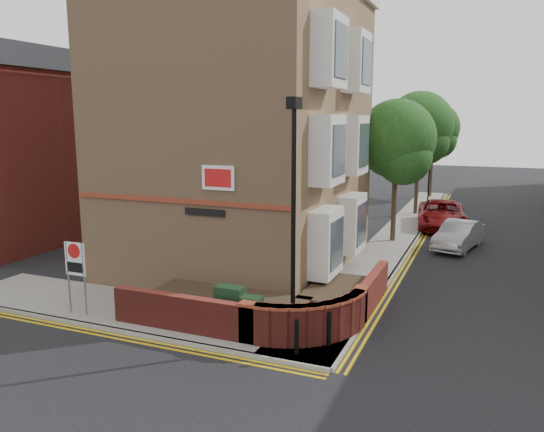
{
  "coord_description": "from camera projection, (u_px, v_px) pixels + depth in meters",
  "views": [
    {
      "loc": [
        6.17,
        -11.25,
        5.9
      ],
      "look_at": [
        -0.15,
        4.0,
        2.85
      ],
      "focal_mm": 35.0,
      "sensor_mm": 36.0,
      "label": 1
    }
  ],
  "objects": [
    {
      "name": "kerb_main_near",
      "position": [
        419.0,
        235.0,
        27.01
      ],
      "size": [
        0.15,
        32.0,
        0.12
      ],
      "primitive_type": "cube",
      "color": "gray",
      "rests_on": "ground"
    },
    {
      "name": "tree_near",
      "position": [
        397.0,
        144.0,
        24.77
      ],
      "size": [
        3.64,
        3.65,
        6.7
      ],
      "color": "#382B1E",
      "rests_on": "pavement_main"
    },
    {
      "name": "pavement_main",
      "position": [
        399.0,
        233.0,
        27.39
      ],
      "size": [
        2.0,
        32.0,
        0.12
      ],
      "primitive_type": "cube",
      "color": "gray",
      "rests_on": "ground"
    },
    {
      "name": "side_building",
      "position": [
        21.0,
        147.0,
        25.71
      ],
      "size": [
        6.4,
        10.4,
        9.0
      ],
      "color": "maroon",
      "rests_on": "ground"
    },
    {
      "name": "tree_far",
      "position": [
        433.0,
        132.0,
        39.27
      ],
      "size": [
        3.81,
        3.81,
        7.0
      ],
      "color": "#382B1E",
      "rests_on": "pavement_main"
    },
    {
      "name": "pavement_corner",
      "position": [
        140.0,
        311.0,
        16.29
      ],
      "size": [
        13.0,
        3.0,
        0.12
      ],
      "primitive_type": "cube",
      "color": "gray",
      "rests_on": "ground"
    },
    {
      "name": "zone_sign",
      "position": [
        75.0,
        265.0,
        15.65
      ],
      "size": [
        0.72,
        0.07,
        2.2
      ],
      "color": "slate",
      "rests_on": "pavement_corner"
    },
    {
      "name": "yellow_lines_side",
      "position": [
        102.0,
        334.0,
        14.71
      ],
      "size": [
        13.0,
        0.28,
        0.01
      ],
      "primitive_type": "cube",
      "color": "gold",
      "rests_on": "ground"
    },
    {
      "name": "traffic_light_assembly",
      "position": [
        430.0,
        166.0,
        34.92
      ],
      "size": [
        0.2,
        0.16,
        4.2
      ],
      "color": "black",
      "rests_on": "pavement_main"
    },
    {
      "name": "lamppost",
      "position": [
        293.0,
        220.0,
        13.5
      ],
      "size": [
        0.25,
        0.5,
        6.3
      ],
      "color": "black",
      "rests_on": "pavement_corner"
    },
    {
      "name": "bollard_far",
      "position": [
        329.0,
        329.0,
        13.62
      ],
      "size": [
        0.11,
        0.11,
        0.9
      ],
      "primitive_type": "cylinder",
      "color": "black",
      "rests_on": "pavement_corner"
    },
    {
      "name": "silver_car_near",
      "position": [
        459.0,
        235.0,
        24.23
      ],
      "size": [
        2.18,
        4.08,
        1.28
      ],
      "primitive_type": "imported",
      "rotation": [
        0.0,
        0.0,
        -0.23
      ],
      "color": "#A5A5AC",
      "rests_on": "ground"
    },
    {
      "name": "corner_building",
      "position": [
        248.0,
        110.0,
        20.83
      ],
      "size": [
        8.95,
        10.4,
        13.6
      ],
      "color": "tan",
      "rests_on": "ground"
    },
    {
      "name": "kerb_side",
      "position": [
        108.0,
        329.0,
        14.92
      ],
      "size": [
        13.0,
        0.15,
        0.12
      ],
      "primitive_type": "cube",
      "color": "gray",
      "rests_on": "ground"
    },
    {
      "name": "garden_wall",
      "position": [
        258.0,
        318.0,
        15.89
      ],
      "size": [
        6.8,
        6.0,
        1.2
      ],
      "primitive_type": null,
      "color": "maroon",
      "rests_on": "ground"
    },
    {
      "name": "utility_cabinet_small",
      "position": [
        252.0,
        316.0,
        14.22
      ],
      "size": [
        0.55,
        0.4,
        1.1
      ],
      "primitive_type": "cube",
      "color": "#163118",
      "rests_on": "pavement_corner"
    },
    {
      "name": "yellow_lines_main",
      "position": [
        424.0,
        236.0,
        26.93
      ],
      "size": [
        0.28,
        32.0,
        0.01
      ],
      "primitive_type": "cube",
      "color": "gold",
      "rests_on": "ground"
    },
    {
      "name": "ground",
      "position": [
        218.0,
        351.0,
        13.62
      ],
      "size": [
        120.0,
        120.0,
        0.0
      ],
      "primitive_type": "plane",
      "color": "black",
      "rests_on": "ground"
    },
    {
      "name": "bollard_near",
      "position": [
        297.0,
        337.0,
        13.12
      ],
      "size": [
        0.11,
        0.11,
        0.9
      ],
      "primitive_type": "cylinder",
      "color": "black",
      "rests_on": "pavement_corner"
    },
    {
      "name": "red_car_main",
      "position": [
        442.0,
        215.0,
        28.84
      ],
      "size": [
        3.15,
        5.65,
        1.49
      ],
      "primitive_type": "imported",
      "rotation": [
        0.0,
        0.0,
        0.13
      ],
      "color": "maroon",
      "rests_on": "ground"
    },
    {
      "name": "utility_cabinet_large",
      "position": [
        230.0,
        307.0,
        14.78
      ],
      "size": [
        0.8,
        0.45,
        1.2
      ],
      "primitive_type": "cube",
      "color": "#163118",
      "rests_on": "pavement_corner"
    },
    {
      "name": "tree_mid",
      "position": [
        419.0,
        130.0,
        31.95
      ],
      "size": [
        4.03,
        4.03,
        7.42
      ],
      "color": "#382B1E",
      "rests_on": "pavement_main"
    }
  ]
}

